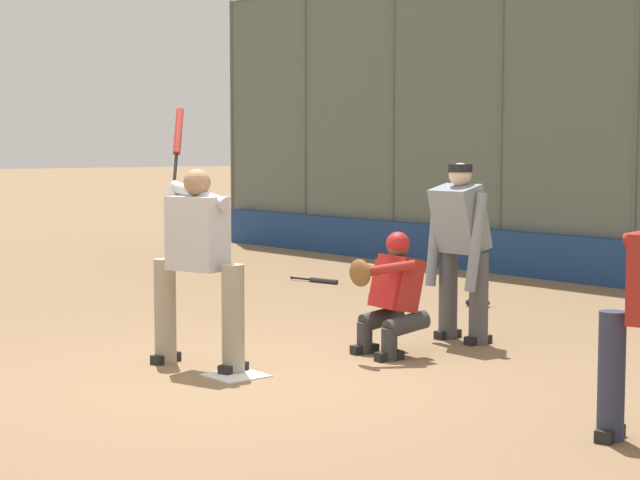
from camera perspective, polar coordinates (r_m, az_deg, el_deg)
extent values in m
plane|color=#846647|center=(8.80, -4.49, -7.25)|extent=(160.00, 160.00, 0.00)
cube|color=white|center=(8.80, -4.49, -7.21)|extent=(0.43, 0.43, 0.01)
cylinder|color=#515651|center=(14.62, 16.54, 6.71)|extent=(0.08, 0.08, 4.71)
cylinder|color=#515651|center=(16.04, 9.64, 6.67)|extent=(0.08, 0.08, 4.71)
cylinder|color=#515651|center=(17.65, 3.93, 6.57)|extent=(0.08, 0.08, 4.71)
cylinder|color=#515651|center=(19.40, -0.79, 6.44)|extent=(0.08, 0.08, 4.71)
cylinder|color=#515651|center=(21.25, -4.70, 6.30)|extent=(0.08, 0.08, 4.71)
cylinder|color=gray|center=(8.84, -4.66, -4.22)|extent=(0.19, 0.19, 0.90)
cube|color=black|center=(8.91, -4.64, -6.84)|extent=(0.18, 0.30, 0.08)
cylinder|color=gray|center=(9.33, -8.26, -3.77)|extent=(0.19, 0.19, 0.90)
cube|color=black|center=(9.40, -8.22, -6.25)|extent=(0.18, 0.30, 0.08)
cube|color=#B7B7BC|center=(8.99, -6.55, 0.35)|extent=(0.55, 0.41, 0.62)
sphere|color=#936B4C|center=(8.97, -6.58, 3.06)|extent=(0.23, 0.23, 0.23)
cylinder|color=#B7B7BC|center=(9.00, -6.48, 2.40)|extent=(0.64, 0.23, 0.23)
cylinder|color=#B7B7BC|center=(9.19, -7.88, 2.44)|extent=(0.16, 0.18, 0.17)
sphere|color=black|center=(9.21, -7.80, 2.85)|extent=(0.04, 0.04, 0.04)
cylinder|color=black|center=(9.30, -7.73, 3.73)|extent=(0.17, 0.15, 0.29)
cylinder|color=maroon|center=(9.50, -7.56, 5.76)|extent=(0.27, 0.24, 0.42)
cylinder|color=#333333|center=(9.39, 3.72, -5.58)|extent=(0.14, 0.14, 0.29)
cylinder|color=#333333|center=(9.47, 4.63, -4.49)|extent=(0.22, 0.45, 0.22)
cube|color=black|center=(9.41, 3.71, -6.19)|extent=(0.13, 0.27, 0.08)
cylinder|color=#333333|center=(9.70, 2.39, -5.24)|extent=(0.14, 0.14, 0.29)
cylinder|color=#333333|center=(9.78, 3.30, -4.19)|extent=(0.22, 0.45, 0.22)
cube|color=black|center=(9.72, 2.39, -5.83)|extent=(0.13, 0.27, 0.08)
cube|color=maroon|center=(9.60, 4.16, -2.31)|extent=(0.45, 0.38, 0.51)
cube|color=#B21E1E|center=(9.52, 3.49, -2.37)|extent=(0.38, 0.17, 0.43)
sphere|color=brown|center=(9.56, 4.18, -0.39)|extent=(0.19, 0.19, 0.19)
sphere|color=#B21E1E|center=(9.56, 4.18, -0.19)|extent=(0.21, 0.21, 0.21)
cylinder|color=maroon|center=(9.32, 3.62, -1.54)|extent=(0.32, 0.48, 0.15)
ellipsoid|color=brown|center=(9.27, 2.15, -1.76)|extent=(0.31, 0.14, 0.24)
cylinder|color=brown|center=(9.80, 3.30, -2.02)|extent=(0.12, 0.30, 0.41)
cylinder|color=#4C4C51|center=(10.20, 8.46, -3.10)|extent=(0.18, 0.18, 0.87)
cube|color=black|center=(10.27, 8.43, -5.30)|extent=(0.11, 0.28, 0.08)
cylinder|color=#4C4C51|center=(10.48, 6.85, -2.87)|extent=(0.18, 0.18, 0.87)
cube|color=black|center=(10.54, 6.83, -5.01)|extent=(0.11, 0.28, 0.08)
cube|color=gray|center=(10.22, 7.46, 1.14)|extent=(0.48, 0.42, 0.67)
sphere|color=beige|center=(10.20, 7.49, 3.48)|extent=(0.22, 0.22, 0.22)
cylinder|color=black|center=(10.20, 7.49, 3.82)|extent=(0.23, 0.23, 0.08)
cylinder|color=gray|center=(10.00, 8.33, -0.12)|extent=(0.15, 0.25, 0.93)
cylinder|color=gray|center=(10.38, 6.12, 0.09)|extent=(0.15, 0.25, 0.93)
cylinder|color=#2D334C|center=(7.08, 15.28, -7.00)|extent=(0.17, 0.17, 0.83)
cube|color=black|center=(7.17, 15.21, -9.92)|extent=(0.18, 0.30, 0.08)
sphere|color=black|center=(15.01, -1.52, -2.02)|extent=(0.04, 0.04, 0.04)
cylinder|color=black|center=(14.90, -1.02, -2.07)|extent=(0.34, 0.10, 0.03)
cylinder|color=#28282D|center=(14.64, 0.19, -2.19)|extent=(0.47, 0.16, 0.07)
sphere|color=black|center=(16.89, 1.95, -1.24)|extent=(0.04, 0.04, 0.04)
cylinder|color=black|center=(16.74, 2.26, -1.29)|extent=(0.35, 0.09, 0.03)
cylinder|color=tan|center=(16.38, 3.01, -1.43)|extent=(0.49, 0.16, 0.07)
ellipsoid|color=black|center=(12.65, 8.50, -3.30)|extent=(0.28, 0.18, 0.10)
ellipsoid|color=black|center=(12.64, 7.97, -3.33)|extent=(0.10, 0.08, 0.08)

